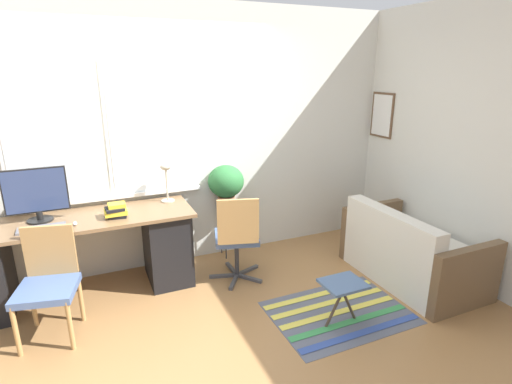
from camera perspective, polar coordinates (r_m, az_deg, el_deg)
The scene contains 16 objects.
ground_plane at distance 4.00m, azimuth -11.59°, elevation -14.05°, with size 14.00×14.00×0.00m, color #9E7042.
wall_back_with_window at distance 4.19m, azimuth -15.17°, elevation 7.03°, with size 9.00×0.12×2.70m.
wall_right_with_picture at distance 4.84m, azimuth 21.35°, elevation 7.73°, with size 0.08×9.00×2.70m.
desk at distance 4.04m, azimuth -23.61°, elevation -8.29°, with size 2.04×0.64×0.77m.
monitor at distance 3.94m, azimuth -28.91°, elevation -0.32°, with size 0.51×0.21×0.48m.
keyboard at distance 3.79m, azimuth -28.31°, elevation -4.59°, with size 0.37×0.15×0.02m.
mouse at distance 3.76m, azimuth -24.46°, elevation -4.12°, with size 0.04×0.06×0.03m.
desk_lamp at distance 4.05m, azimuth -12.71°, elevation 2.43°, with size 0.13×0.13×0.39m.
book_stack at distance 3.81m, azimuth -19.36°, elevation -2.54°, with size 0.20×0.17×0.13m.
desk_chair_wooden at distance 3.59m, azimuth -27.58°, elevation -11.20°, with size 0.51×0.52×0.87m.
office_chair_swivel at distance 3.94m, azimuth -2.72°, elevation -6.35°, with size 0.55×0.57×0.91m.
couch_loveseat at distance 4.34m, azimuth 21.05°, elevation -8.29°, with size 0.78×1.36×0.75m.
plant_stand at distance 4.46m, azimuth -4.20°, elevation -3.25°, with size 0.21×0.21×0.58m.
potted_plant at distance 4.35m, azimuth -4.31°, elevation 1.30°, with size 0.39×0.39×0.48m.
floor_rug_striped at distance 3.73m, azimuth 11.79°, elevation -16.47°, with size 1.19×0.86×0.01m.
folding_stool at distance 3.43m, azimuth 12.33°, elevation -13.13°, with size 0.34×0.29×0.39m.
Camera 1 is at (-0.64, -3.37, 2.06)m, focal length 28.00 mm.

